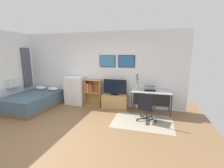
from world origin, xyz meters
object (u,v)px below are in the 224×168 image
at_px(television, 115,87).
at_px(laptop, 150,89).
at_px(bed, 34,101).
at_px(bamboo_vase, 137,82).
at_px(wine_glass, 140,87).
at_px(computer_mouse, 158,91).
at_px(dresser, 75,91).
at_px(desk, 151,94).
at_px(office_chair, 146,107).
at_px(bookshelf, 92,91).
at_px(tv_stand, 115,101).

bearing_deg(television, laptop, -0.76).
xyz_separation_m(bed, bamboo_vase, (3.59, 0.85, 0.71)).
relative_size(television, wine_glass, 4.64).
bearing_deg(computer_mouse, dresser, 177.62).
bearing_deg(television, wine_glass, -10.11).
distance_m(desk, office_chair, 0.89).
bearing_deg(wine_glass, office_chair, -70.11).
bearing_deg(bed, dresser, 32.23).
height_order(bed, wine_glass, wine_glass).
xyz_separation_m(dresser, bamboo_vase, (2.34, 0.09, 0.42)).
distance_m(dresser, computer_mouse, 3.05).
xyz_separation_m(bookshelf, tv_stand, (0.92, -0.06, -0.32)).
height_order(tv_stand, computer_mouse, computer_mouse).
xyz_separation_m(tv_stand, desk, (1.26, -0.02, 0.36)).
distance_m(bookshelf, tv_stand, 0.97).
height_order(bookshelf, office_chair, bookshelf).
xyz_separation_m(computer_mouse, bamboo_vase, (-0.70, 0.22, 0.21)).
bearing_deg(bookshelf, computer_mouse, -4.75).
bearing_deg(wine_glass, laptop, 24.51).
bearing_deg(bed, computer_mouse, 9.43).
xyz_separation_m(office_chair, wine_glass, (-0.26, 0.71, 0.42)).
bearing_deg(desk, computer_mouse, -31.46).
xyz_separation_m(tv_stand, wine_glass, (0.89, -0.18, 0.63)).
distance_m(bed, television, 2.97).
height_order(bamboo_vase, wine_glass, bamboo_vase).
relative_size(television, laptop, 2.05).
height_order(desk, bamboo_vase, bamboo_vase).
bearing_deg(computer_mouse, desk, 148.54).
distance_m(television, computer_mouse, 1.46).
relative_size(bookshelf, office_chair, 1.14).
bearing_deg(laptop, wine_glass, -162.16).
relative_size(office_chair, computer_mouse, 8.27).
relative_size(laptop, wine_glass, 2.27).
relative_size(tv_stand, laptop, 2.25).
bearing_deg(laptop, tv_stand, 171.51).
relative_size(television, bamboo_vase, 1.63).
bearing_deg(wine_glass, dresser, 176.16).
height_order(bookshelf, tv_stand, bookshelf).
relative_size(bed, bamboo_vase, 3.84).
distance_m(bed, bamboo_vase, 3.76).
xyz_separation_m(bed, dresser, (1.25, 0.75, 0.28)).
bearing_deg(bamboo_vase, laptop, -14.87).
height_order(laptop, bamboo_vase, bamboo_vase).
relative_size(tv_stand, wine_glass, 5.09).
bearing_deg(tv_stand, computer_mouse, -5.52).
bearing_deg(bed, tv_stand, 16.30).
bearing_deg(dresser, bookshelf, 6.13).
bearing_deg(tv_stand, dresser, -179.46).
bearing_deg(dresser, desk, -0.09).
height_order(bookshelf, computer_mouse, bookshelf).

